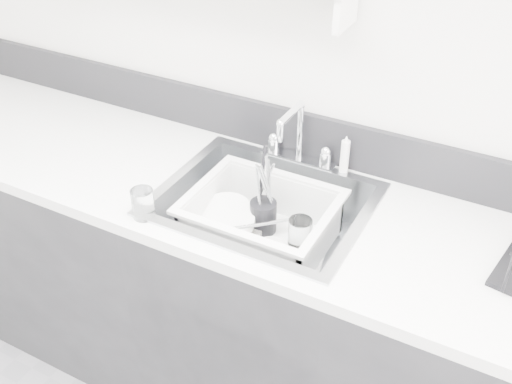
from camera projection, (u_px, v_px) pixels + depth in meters
The scene contains 12 objects.
counter_run at pixel (263, 306), 2.10m from camera, with size 3.20×0.62×0.92m.
backsplash at pixel (305, 135), 2.00m from camera, with size 3.20×0.02×0.16m, color black.
sink at pixel (263, 223), 1.89m from camera, with size 0.64×0.52×0.20m, color silver, non-canonical shape.
faucet at pixel (298, 147), 1.98m from camera, with size 0.26×0.18×0.23m.
side_sprayer at pixel (345, 155), 1.92m from camera, with size 0.03×0.03×0.14m, color white.
wash_tub at pixel (261, 222), 1.87m from camera, with size 0.45×0.37×0.17m, color white, non-canonical shape.
plate_stack at pixel (226, 228), 1.92m from camera, with size 0.26×0.25×0.10m.
utensil_cup at pixel (263, 214), 1.92m from camera, with size 0.09×0.09×0.29m.
ladle at pixel (251, 225), 1.92m from camera, with size 0.26×0.09×0.08m, color silver, non-canonical shape.
tumbler_in_tub at pixel (300, 234), 1.86m from camera, with size 0.07×0.07×0.11m, color white.
tumbler_counter at pixel (143, 204), 1.74m from camera, with size 0.07×0.07×0.09m, color white.
bowl_small at pixel (271, 251), 1.84m from camera, with size 0.11×0.11×0.03m, color white.
Camera 1 is at (0.68, -0.13, 1.99)m, focal length 42.00 mm.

